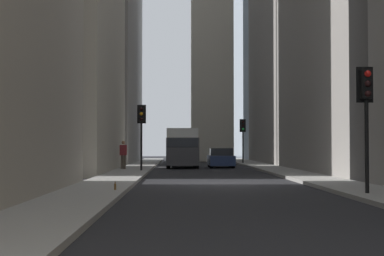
% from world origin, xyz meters
% --- Properties ---
extents(ground_plane, '(135.00, 135.00, 0.00)m').
position_xyz_m(ground_plane, '(0.00, 0.00, 0.00)').
color(ground_plane, black).
extents(sidewalk_right, '(90.00, 2.20, 0.14)m').
position_xyz_m(sidewalk_right, '(0.00, 4.50, 0.07)').
color(sidewalk_right, gray).
rests_on(sidewalk_right, ground_plane).
extents(sidewalk_left, '(90.00, 2.20, 0.14)m').
position_xyz_m(sidewalk_left, '(0.00, -4.50, 0.07)').
color(sidewalk_left, gray).
rests_on(sidewalk_left, ground_plane).
extents(church_spire, '(4.69, 4.69, 32.44)m').
position_xyz_m(church_spire, '(37.60, -1.77, 16.94)').
color(church_spire, beige).
rests_on(church_spire, ground_plane).
extents(delivery_truck, '(6.46, 2.25, 2.84)m').
position_xyz_m(delivery_truck, '(19.17, 1.40, 1.46)').
color(delivery_truck, silver).
rests_on(delivery_truck, ground_plane).
extents(sedan_navy, '(4.30, 1.78, 1.42)m').
position_xyz_m(sedan_navy, '(18.95, -1.40, 0.66)').
color(sedan_navy, navy).
rests_on(sedan_navy, ground_plane).
extents(traffic_light_foreground, '(0.43, 0.52, 3.85)m').
position_xyz_m(traffic_light_foreground, '(-6.31, -4.02, 2.97)').
color(traffic_light_foreground, black).
rests_on(traffic_light_foreground, sidewalk_left).
extents(traffic_light_midblock, '(0.43, 0.52, 3.73)m').
position_xyz_m(traffic_light_midblock, '(26.36, -3.82, 2.88)').
color(traffic_light_midblock, black).
rests_on(traffic_light_midblock, sidewalk_left).
extents(traffic_light_far_junction, '(0.43, 0.52, 3.87)m').
position_xyz_m(traffic_light_far_junction, '(10.82, 3.87, 2.98)').
color(traffic_light_far_junction, black).
rests_on(traffic_light_far_junction, sidewalk_right).
extents(pedestrian, '(0.26, 0.44, 1.75)m').
position_xyz_m(pedestrian, '(13.09, 5.14, 1.10)').
color(pedestrian, '#473D33').
rests_on(pedestrian, sidewalk_right).
extents(discarded_bottle, '(0.07, 0.07, 0.27)m').
position_xyz_m(discarded_bottle, '(-4.81, 3.74, 0.25)').
color(discarded_bottle, brown).
rests_on(discarded_bottle, sidewalk_right).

